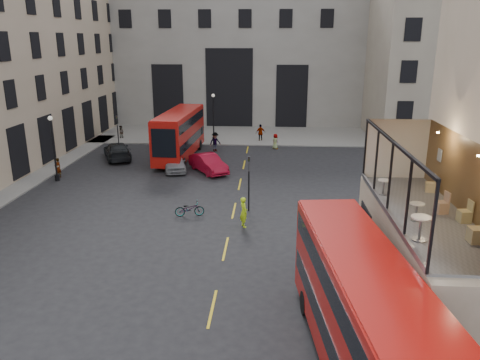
# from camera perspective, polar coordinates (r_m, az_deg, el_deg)

# --- Properties ---
(ground) EXTENTS (140.00, 140.00, 0.00)m
(ground) POSITION_cam_1_polar(r_m,az_deg,el_deg) (20.86, 2.28, -15.58)
(ground) COLOR black
(ground) RESTS_ON ground
(host_frontage) EXTENTS (3.00, 11.00, 4.50)m
(host_frontage) POSITION_cam_1_polar(r_m,az_deg,el_deg) (20.67, 20.96, -9.95)
(host_frontage) COLOR #BFAA8F
(host_frontage) RESTS_ON ground
(cafe_floor) EXTENTS (3.00, 10.00, 0.10)m
(cafe_floor) POSITION_cam_1_polar(r_m,az_deg,el_deg) (19.79, 21.65, -3.97)
(cafe_floor) COLOR slate
(cafe_floor) RESTS_ON host_frontage
(gateway) EXTENTS (35.00, 10.60, 18.00)m
(gateway) POSITION_cam_1_polar(r_m,az_deg,el_deg) (65.83, -0.95, 15.33)
(gateway) COLOR gray
(gateway) RESTS_ON ground
(building_right) EXTENTS (16.60, 18.60, 20.00)m
(building_right) POSITION_cam_1_polar(r_m,az_deg,el_deg) (60.83, 23.42, 14.83)
(building_right) COLOR #A49B84
(building_right) RESTS_ON ground
(pavement_far) EXTENTS (40.00, 12.00, 0.12)m
(pavement_far) POSITION_cam_1_polar(r_m,az_deg,el_deg) (57.05, -2.73, 5.63)
(pavement_far) COLOR slate
(pavement_far) RESTS_ON ground
(traffic_light_near) EXTENTS (0.16, 0.20, 3.80)m
(traffic_light_near) POSITION_cam_1_polar(r_m,az_deg,el_deg) (30.90, 1.09, 0.41)
(traffic_light_near) COLOR black
(traffic_light_near) RESTS_ON ground
(traffic_light_far) EXTENTS (0.16, 0.20, 3.80)m
(traffic_light_far) POSITION_cam_1_polar(r_m,az_deg,el_deg) (48.90, -14.69, 6.03)
(traffic_light_far) COLOR black
(traffic_light_far) RESTS_ON ground
(street_lamp_a) EXTENTS (0.36, 0.36, 5.33)m
(street_lamp_a) POSITION_cam_1_polar(r_m,az_deg,el_deg) (40.57, -21.71, 3.16)
(street_lamp_a) COLOR black
(street_lamp_a) RESTS_ON ground
(street_lamp_b) EXTENTS (0.36, 0.36, 5.33)m
(street_lamp_b) POSITION_cam_1_polar(r_m,az_deg,el_deg) (52.72, -3.25, 7.27)
(street_lamp_b) COLOR black
(street_lamp_b) RESTS_ON ground
(bus_near) EXTENTS (3.76, 11.35, 4.45)m
(bus_near) POSITION_cam_1_polar(r_m,az_deg,el_deg) (16.83, 14.45, -14.83)
(bus_near) COLOR #A60F0B
(bus_near) RESTS_ON ground
(bus_far) EXTENTS (3.13, 11.42, 4.51)m
(bus_far) POSITION_cam_1_polar(r_m,az_deg,el_deg) (45.60, -7.37, 5.82)
(bus_far) COLOR #A4100B
(bus_far) RESTS_ON ground
(car_a) EXTENTS (2.81, 4.78, 1.53)m
(car_a) POSITION_cam_1_polar(r_m,az_deg,el_deg) (41.55, -7.96, 2.20)
(car_a) COLOR gray
(car_a) RESTS_ON ground
(car_b) EXTENTS (4.06, 4.88, 1.57)m
(car_b) POSITION_cam_1_polar(r_m,az_deg,el_deg) (40.68, -3.89, 2.04)
(car_b) COLOR maroon
(car_b) RESTS_ON ground
(car_c) EXTENTS (4.27, 5.89, 1.59)m
(car_c) POSITION_cam_1_polar(r_m,az_deg,el_deg) (46.60, -14.74, 3.45)
(car_c) COLOR black
(car_c) RESTS_ON ground
(bicycle) EXTENTS (2.00, 1.03, 1.00)m
(bicycle) POSITION_cam_1_polar(r_m,az_deg,el_deg) (30.82, -6.17, -3.51)
(bicycle) COLOR gray
(bicycle) RESTS_ON ground
(cyclist) EXTENTS (0.70, 0.82, 1.91)m
(cyclist) POSITION_cam_1_polar(r_m,az_deg,el_deg) (28.79, 0.45, -3.93)
(cyclist) COLOR #C6F619
(cyclist) RESTS_ON ground
(pedestrian_a) EXTENTS (0.88, 0.76, 1.57)m
(pedestrian_a) POSITION_cam_1_polar(r_m,az_deg,el_deg) (55.76, -14.27, 5.63)
(pedestrian_a) COLOR gray
(pedestrian_a) RESTS_ON ground
(pedestrian_b) EXTENTS (1.46, 1.36, 1.98)m
(pedestrian_b) POSITION_cam_1_polar(r_m,az_deg,el_deg) (48.21, -3.04, 4.66)
(pedestrian_b) COLOR gray
(pedestrian_b) RESTS_ON ground
(pedestrian_c) EXTENTS (1.23, 0.80, 1.94)m
(pedestrian_c) POSITION_cam_1_polar(r_m,az_deg,el_deg) (52.94, 2.52, 5.75)
(pedestrian_c) COLOR gray
(pedestrian_c) RESTS_ON ground
(pedestrian_d) EXTENTS (0.92, 0.91, 1.61)m
(pedestrian_d) POSITION_cam_1_polar(r_m,az_deg,el_deg) (49.39, 4.33, 4.71)
(pedestrian_d) COLOR gray
(pedestrian_d) RESTS_ON ground
(pedestrian_e) EXTENTS (0.61, 0.73, 1.69)m
(pedestrian_e) POSITION_cam_1_polar(r_m,az_deg,el_deg) (41.74, -21.33, 1.37)
(pedestrian_e) COLOR gray
(pedestrian_e) RESTS_ON ground
(cafe_table_near) EXTENTS (0.68, 0.68, 0.85)m
(cafe_table_near) POSITION_cam_1_polar(r_m,az_deg,el_deg) (16.99, 21.16, -5.10)
(cafe_table_near) COLOR silver
(cafe_table_near) RESTS_ON cafe_floor
(cafe_table_mid) EXTENTS (0.54, 0.54, 0.68)m
(cafe_table_mid) POSITION_cam_1_polar(r_m,az_deg,el_deg) (18.80, 20.75, -3.32)
(cafe_table_mid) COLOR beige
(cafe_table_mid) RESTS_ON cafe_floor
(cafe_table_far) EXTENTS (0.53, 0.53, 0.66)m
(cafe_table_far) POSITION_cam_1_polar(r_m,az_deg,el_deg) (21.44, 17.13, -0.56)
(cafe_table_far) COLOR beige
(cafe_table_far) RESTS_ON cafe_floor
(cafe_chair_a) EXTENTS (0.50, 0.50, 0.98)m
(cafe_chair_a) POSITION_cam_1_polar(r_m,az_deg,el_deg) (17.67, 26.90, -5.92)
(cafe_chair_a) COLOR tan
(cafe_chair_a) RESTS_ON cafe_floor
(cafe_chair_b) EXTENTS (0.46, 0.46, 0.85)m
(cafe_chair_b) POSITION_cam_1_polar(r_m,az_deg,el_deg) (19.40, 25.70, -3.91)
(cafe_chair_b) COLOR tan
(cafe_chair_b) RESTS_ON cafe_floor
(cafe_chair_c) EXTENTS (0.50, 0.50, 0.86)m
(cafe_chair_c) POSITION_cam_1_polar(r_m,az_deg,el_deg) (20.03, 23.38, -2.98)
(cafe_chair_c) COLOR tan
(cafe_chair_c) RESTS_ON cafe_floor
(cafe_chair_d) EXTENTS (0.47, 0.47, 0.81)m
(cafe_chair_d) POSITION_cam_1_polar(r_m,az_deg,el_deg) (22.57, 22.19, -0.73)
(cafe_chair_d) COLOR tan
(cafe_chair_d) RESTS_ON cafe_floor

